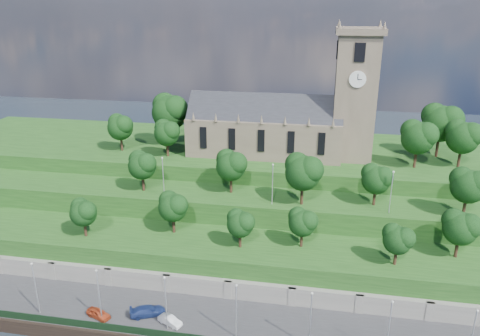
% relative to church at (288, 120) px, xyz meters
% --- Properties ---
extents(promenade, '(160.00, 12.00, 2.00)m').
position_rel_church_xyz_m(promenade, '(-0.79, -39.98, -21.52)').
color(promenade, '#2D2D30').
rests_on(promenade, ground).
extents(retaining_wall, '(160.00, 2.10, 5.00)m').
position_rel_church_xyz_m(retaining_wall, '(-0.79, -34.01, -20.02)').
color(retaining_wall, slate).
rests_on(retaining_wall, ground).
extents(embankment_lower, '(160.00, 12.00, 8.00)m').
position_rel_church_xyz_m(embankment_lower, '(-0.79, -27.98, -18.52)').
color(embankment_lower, '#1C4617').
rests_on(embankment_lower, ground).
extents(embankment_upper, '(160.00, 10.00, 12.00)m').
position_rel_church_xyz_m(embankment_upper, '(-0.79, -16.98, -16.52)').
color(embankment_upper, '#1C4617').
rests_on(embankment_upper, ground).
extents(hilltop, '(160.00, 32.00, 15.00)m').
position_rel_church_xyz_m(hilltop, '(-0.79, 4.02, -15.02)').
color(hilltop, '#1C4617').
rests_on(hilltop, ground).
extents(church, '(38.60, 12.35, 27.60)m').
position_rel_church_xyz_m(church, '(0.00, 0.00, 0.00)').
color(church, brown).
rests_on(church, hilltop).
extents(trees_lower, '(66.16, 8.91, 7.88)m').
position_rel_church_xyz_m(trees_lower, '(1.44, -27.67, -9.69)').
color(trees_lower, black).
rests_on(trees_lower, embankment_lower).
extents(trees_upper, '(62.90, 8.91, 9.33)m').
position_rel_church_xyz_m(trees_upper, '(4.37, -17.93, -4.79)').
color(trees_upper, black).
rests_on(trees_upper, embankment_upper).
extents(trees_hilltop, '(76.46, 16.40, 11.74)m').
position_rel_church_xyz_m(trees_hilltop, '(3.62, -0.21, -0.52)').
color(trees_hilltop, black).
rests_on(trees_hilltop, hilltop).
extents(lamp_posts_promenade, '(60.36, 0.36, 8.64)m').
position_rel_church_xyz_m(lamp_posts_promenade, '(-2.79, -43.48, -15.58)').
color(lamp_posts_promenade, '#B2B2B7').
rests_on(lamp_posts_promenade, promenade).
extents(lamp_posts_upper, '(40.36, 0.36, 7.64)m').
position_rel_church_xyz_m(lamp_posts_upper, '(-0.79, -19.98, -6.10)').
color(lamp_posts_upper, '#B2B2B7').
rests_on(lamp_posts_upper, embankment_upper).
extents(car_left, '(4.26, 2.90, 1.35)m').
position_rel_church_xyz_m(car_left, '(-23.60, -42.86, -19.85)').
color(car_left, '#A43A1B').
rests_on(car_left, promenade).
extents(car_middle, '(4.01, 2.75, 1.25)m').
position_rel_church_xyz_m(car_middle, '(-12.72, -42.45, -19.90)').
color(car_middle, silver).
rests_on(car_middle, promenade).
extents(car_right, '(5.59, 4.04, 1.50)m').
position_rel_church_xyz_m(car_right, '(-16.64, -41.07, -19.77)').
color(car_right, navy).
rests_on(car_right, promenade).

